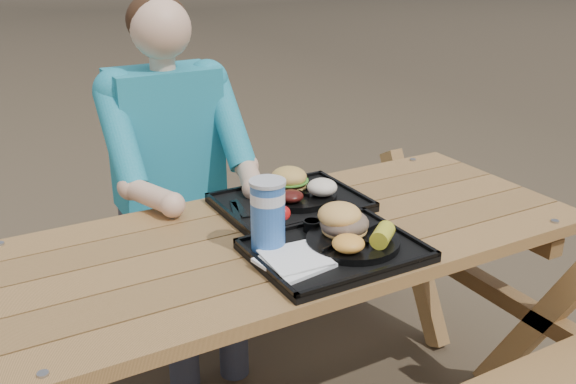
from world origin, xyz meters
TOP-DOWN VIEW (x-y plane):
  - picnic_table at (0.00, 0.00)m, footprint 1.80×1.49m
  - tray_near at (0.04, -0.19)m, footprint 0.45×0.35m
  - tray_far at (0.11, 0.17)m, footprint 0.45×0.35m
  - plate_near at (0.10, -0.19)m, footprint 0.26×0.26m
  - plate_far at (0.14, 0.18)m, footprint 0.26×0.26m
  - napkin_stack at (-0.10, -0.21)m, footprint 0.18×0.18m
  - soda_cup at (-0.12, -0.09)m, footprint 0.09×0.09m
  - condiment_bbq at (0.05, -0.06)m, footprint 0.05×0.05m
  - condiment_mustard at (0.11, -0.05)m, footprint 0.05×0.05m
  - sandwich at (0.10, -0.15)m, footprint 0.13×0.13m
  - mac_cheese at (0.04, -0.25)m, footprint 0.09×0.09m
  - corn_cob at (0.15, -0.26)m, footprint 0.12×0.12m
  - cutlery_far at (-0.07, 0.19)m, footprint 0.05×0.14m
  - burger at (0.13, 0.23)m, footprint 0.12×0.12m
  - baked_beans at (0.08, 0.12)m, footprint 0.08×0.08m
  - potato_salad at (0.19, 0.12)m, footprint 0.10×0.10m
  - diner at (-0.12, 0.69)m, footprint 0.48×0.84m

SIDE VIEW (x-z plane):
  - picnic_table at x=0.00m, z-range 0.00..0.75m
  - diner at x=-0.12m, z-range 0.00..1.28m
  - tray_near at x=0.04m, z-range 0.75..0.77m
  - tray_far at x=0.11m, z-range 0.75..0.77m
  - cutlery_far at x=-0.07m, z-range 0.77..0.78m
  - napkin_stack at x=-0.10m, z-range 0.77..0.79m
  - plate_near at x=0.10m, z-range 0.77..0.79m
  - plate_far at x=0.14m, z-range 0.77..0.79m
  - condiment_bbq at x=0.05m, z-range 0.77..0.80m
  - condiment_mustard at x=0.11m, z-range 0.77..0.80m
  - baked_beans at x=0.08m, z-range 0.79..0.83m
  - mac_cheese at x=0.04m, z-range 0.79..0.83m
  - corn_cob at x=0.15m, z-range 0.79..0.84m
  - potato_salad at x=0.19m, z-range 0.79..0.84m
  - burger at x=0.13m, z-range 0.79..0.90m
  - sandwich at x=0.10m, z-range 0.79..0.92m
  - soda_cup at x=-0.12m, z-range 0.77..0.96m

